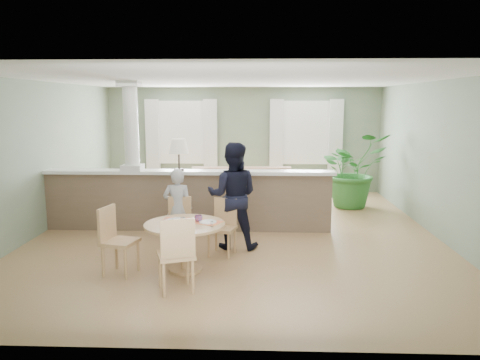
{
  "coord_description": "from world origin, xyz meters",
  "views": [
    {
      "loc": [
        0.37,
        -8.12,
        2.34
      ],
      "look_at": [
        0.1,
        -1.0,
        1.14
      ],
      "focal_mm": 35.0,
      "sensor_mm": 36.0,
      "label": 1
    }
  ],
  "objects_px": {
    "dining_table": "(185,233)",
    "chair_far_man": "(223,224)",
    "chair_far_boy": "(180,221)",
    "chair_side": "(115,237)",
    "chair_near": "(177,251)",
    "sofa": "(242,189)",
    "houseplant": "(352,170)",
    "child_person": "(178,208)",
    "man_person": "(233,196)"
  },
  "relations": [
    {
      "from": "sofa",
      "to": "man_person",
      "type": "relative_size",
      "value": 1.74
    },
    {
      "from": "houseplant",
      "to": "chair_near",
      "type": "bearing_deg",
      "value": -122.02
    },
    {
      "from": "houseplant",
      "to": "dining_table",
      "type": "height_order",
      "value": "houseplant"
    },
    {
      "from": "chair_far_man",
      "to": "chair_far_boy",
      "type": "bearing_deg",
      "value": -176.82
    },
    {
      "from": "chair_side",
      "to": "child_person",
      "type": "relative_size",
      "value": 0.72
    },
    {
      "from": "sofa",
      "to": "child_person",
      "type": "bearing_deg",
      "value": -110.44
    },
    {
      "from": "dining_table",
      "to": "chair_side",
      "type": "height_order",
      "value": "chair_side"
    },
    {
      "from": "chair_far_boy",
      "to": "chair_near",
      "type": "bearing_deg",
      "value": -86.54
    },
    {
      "from": "sofa",
      "to": "chair_far_man",
      "type": "height_order",
      "value": "sofa"
    },
    {
      "from": "sofa",
      "to": "houseplant",
      "type": "relative_size",
      "value": 1.79
    },
    {
      "from": "chair_far_man",
      "to": "child_person",
      "type": "height_order",
      "value": "child_person"
    },
    {
      "from": "sofa",
      "to": "dining_table",
      "type": "distance_m",
      "value": 3.96
    },
    {
      "from": "chair_side",
      "to": "child_person",
      "type": "distance_m",
      "value": 1.37
    },
    {
      "from": "dining_table",
      "to": "chair_side",
      "type": "distance_m",
      "value": 0.95
    },
    {
      "from": "child_person",
      "to": "man_person",
      "type": "relative_size",
      "value": 0.76
    },
    {
      "from": "dining_table",
      "to": "chair_far_man",
      "type": "bearing_deg",
      "value": 57.67
    },
    {
      "from": "chair_far_boy",
      "to": "houseplant",
      "type": "bearing_deg",
      "value": 39.43
    },
    {
      "from": "sofa",
      "to": "man_person",
      "type": "distance_m",
      "value": 2.87
    },
    {
      "from": "sofa",
      "to": "chair_far_boy",
      "type": "xyz_separation_m",
      "value": [
        -0.88,
        -3.01,
        0.03
      ]
    },
    {
      "from": "chair_far_man",
      "to": "child_person",
      "type": "bearing_deg",
      "value": 174.55
    },
    {
      "from": "houseplant",
      "to": "chair_near",
      "type": "xyz_separation_m",
      "value": [
        -3.1,
        -4.95,
        -0.3
      ]
    },
    {
      "from": "houseplant",
      "to": "child_person",
      "type": "height_order",
      "value": "houseplant"
    },
    {
      "from": "chair_near",
      "to": "chair_side",
      "type": "distance_m",
      "value": 1.15
    },
    {
      "from": "houseplant",
      "to": "chair_near",
      "type": "distance_m",
      "value": 5.85
    },
    {
      "from": "chair_far_man",
      "to": "chair_near",
      "type": "bearing_deg",
      "value": -91.39
    },
    {
      "from": "chair_far_man",
      "to": "man_person",
      "type": "bearing_deg",
      "value": 83.67
    },
    {
      "from": "child_person",
      "to": "chair_far_man",
      "type": "bearing_deg",
      "value": 161.11
    },
    {
      "from": "sofa",
      "to": "man_person",
      "type": "xyz_separation_m",
      "value": [
        -0.05,
        -2.84,
        0.42
      ]
    },
    {
      "from": "sofa",
      "to": "dining_table",
      "type": "xyz_separation_m",
      "value": [
        -0.65,
        -3.91,
        0.1
      ]
    },
    {
      "from": "child_person",
      "to": "man_person",
      "type": "bearing_deg",
      "value": -175.94
    },
    {
      "from": "houseplant",
      "to": "chair_side",
      "type": "relative_size",
      "value": 1.78
    },
    {
      "from": "dining_table",
      "to": "chair_far_boy",
      "type": "height_order",
      "value": "chair_far_boy"
    },
    {
      "from": "man_person",
      "to": "houseplant",
      "type": "bearing_deg",
      "value": -125.33
    },
    {
      "from": "chair_side",
      "to": "child_person",
      "type": "height_order",
      "value": "child_person"
    },
    {
      "from": "dining_table",
      "to": "chair_side",
      "type": "relative_size",
      "value": 1.2
    },
    {
      "from": "chair_far_boy",
      "to": "chair_near",
      "type": "height_order",
      "value": "chair_near"
    },
    {
      "from": "child_person",
      "to": "man_person",
      "type": "distance_m",
      "value": 0.91
    },
    {
      "from": "child_person",
      "to": "sofa",
      "type": "bearing_deg",
      "value": -106.05
    },
    {
      "from": "man_person",
      "to": "chair_side",
      "type": "bearing_deg",
      "value": 42.21
    },
    {
      "from": "chair_far_man",
      "to": "chair_side",
      "type": "xyz_separation_m",
      "value": [
        -1.42,
        -0.91,
        0.04
      ]
    },
    {
      "from": "houseplant",
      "to": "chair_far_man",
      "type": "height_order",
      "value": "houseplant"
    },
    {
      "from": "chair_near",
      "to": "man_person",
      "type": "bearing_deg",
      "value": -126.71
    },
    {
      "from": "sofa",
      "to": "child_person",
      "type": "height_order",
      "value": "child_person"
    },
    {
      "from": "houseplant",
      "to": "chair_far_man",
      "type": "bearing_deg",
      "value": -127.68
    },
    {
      "from": "chair_far_boy",
      "to": "chair_side",
      "type": "xyz_separation_m",
      "value": [
        -0.71,
        -1.06,
        0.05
      ]
    },
    {
      "from": "chair_far_boy",
      "to": "chair_far_man",
      "type": "height_order",
      "value": "chair_far_man"
    },
    {
      "from": "sofa",
      "to": "chair_far_man",
      "type": "xyz_separation_m",
      "value": [
        -0.17,
        -3.16,
        0.04
      ]
    },
    {
      "from": "sofa",
      "to": "chair_far_man",
      "type": "bearing_deg",
      "value": -95.64
    },
    {
      "from": "houseplant",
      "to": "chair_far_boy",
      "type": "xyz_separation_m",
      "value": [
        -3.34,
        -3.26,
        -0.36
      ]
    },
    {
      "from": "sofa",
      "to": "chair_far_man",
      "type": "relative_size",
      "value": 3.47
    }
  ]
}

